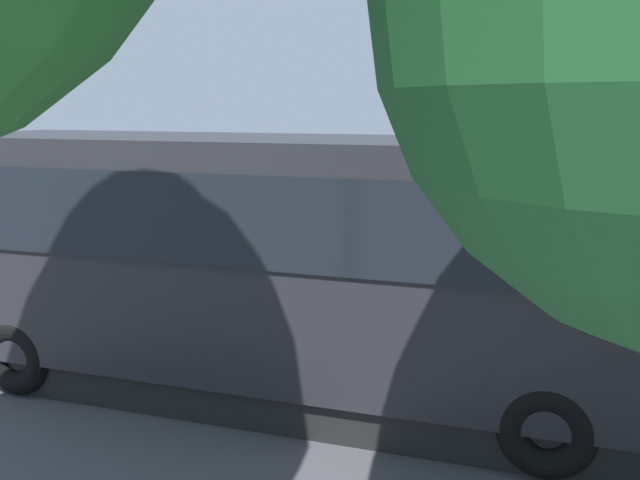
{
  "coord_description": "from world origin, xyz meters",
  "views": [
    {
      "loc": [
        -4.41,
        13.23,
        3.66
      ],
      "look_at": [
        -0.14,
        -0.3,
        1.1
      ],
      "focal_mm": 42.75,
      "sensor_mm": 36.0,
      "label": 1
    }
  ],
  "objects_px": {
    "tour_bus": "(286,269)",
    "traffic_cone": "(343,252)",
    "spectator_far_left": "(400,273)",
    "parked_motorcycle_silver": "(480,332)",
    "stunt_motorcycle": "(282,216)",
    "spectator_left": "(340,273)",
    "spectator_centre": "(286,265)",
    "spectator_right": "(227,268)"
  },
  "relations": [
    {
      "from": "tour_bus",
      "to": "traffic_cone",
      "type": "bearing_deg",
      "value": -79.45
    },
    {
      "from": "spectator_far_left",
      "to": "parked_motorcycle_silver",
      "type": "xyz_separation_m",
      "value": [
        -1.3,
        0.73,
        -0.6
      ]
    },
    {
      "from": "tour_bus",
      "to": "stunt_motorcycle",
      "type": "height_order",
      "value": "tour_bus"
    },
    {
      "from": "tour_bus",
      "to": "stunt_motorcycle",
      "type": "xyz_separation_m",
      "value": [
        2.98,
        -7.87,
        -0.58
      ]
    },
    {
      "from": "spectator_far_left",
      "to": "stunt_motorcycle",
      "type": "relative_size",
      "value": 0.95
    },
    {
      "from": "traffic_cone",
      "to": "spectator_far_left",
      "type": "bearing_deg",
      "value": 114.58
    },
    {
      "from": "spectator_left",
      "to": "stunt_motorcycle",
      "type": "height_order",
      "value": "stunt_motorcycle"
    },
    {
      "from": "spectator_centre",
      "to": "spectator_right",
      "type": "relative_size",
      "value": 1.07
    },
    {
      "from": "tour_bus",
      "to": "parked_motorcycle_silver",
      "type": "height_order",
      "value": "tour_bus"
    },
    {
      "from": "parked_motorcycle_silver",
      "to": "stunt_motorcycle",
      "type": "height_order",
      "value": "stunt_motorcycle"
    },
    {
      "from": "spectator_left",
      "to": "parked_motorcycle_silver",
      "type": "bearing_deg",
      "value": 159.43
    },
    {
      "from": "spectator_centre",
      "to": "spectator_right",
      "type": "distance_m",
      "value": 0.99
    },
    {
      "from": "spectator_left",
      "to": "stunt_motorcycle",
      "type": "relative_size",
      "value": 0.87
    },
    {
      "from": "spectator_right",
      "to": "parked_motorcycle_silver",
      "type": "distance_m",
      "value": 4.23
    },
    {
      "from": "spectator_far_left",
      "to": "traffic_cone",
      "type": "height_order",
      "value": "spectator_far_left"
    },
    {
      "from": "parked_motorcycle_silver",
      "to": "stunt_motorcycle",
      "type": "bearing_deg",
      "value": -49.08
    },
    {
      "from": "tour_bus",
      "to": "spectator_left",
      "type": "distance_m",
      "value": 2.82
    },
    {
      "from": "spectator_centre",
      "to": "stunt_motorcycle",
      "type": "bearing_deg",
      "value": -68.83
    },
    {
      "from": "spectator_centre",
      "to": "parked_motorcycle_silver",
      "type": "distance_m",
      "value": 3.32
    },
    {
      "from": "traffic_cone",
      "to": "parked_motorcycle_silver",
      "type": "bearing_deg",
      "value": 121.89
    },
    {
      "from": "stunt_motorcycle",
      "to": "tour_bus",
      "type": "bearing_deg",
      "value": 110.75
    },
    {
      "from": "tour_bus",
      "to": "spectator_left",
      "type": "xyz_separation_m",
      "value": [
        0.09,
        -2.74,
        -0.65
      ]
    },
    {
      "from": "spectator_right",
      "to": "spectator_far_left",
      "type": "bearing_deg",
      "value": -177.51
    },
    {
      "from": "spectator_far_left",
      "to": "stunt_motorcycle",
      "type": "distance_m",
      "value": 6.55
    },
    {
      "from": "stunt_motorcycle",
      "to": "traffic_cone",
      "type": "xyz_separation_m",
      "value": [
        -1.54,
        0.11,
        -0.75
      ]
    },
    {
      "from": "parked_motorcycle_silver",
      "to": "traffic_cone",
      "type": "distance_m",
      "value": 6.93
    },
    {
      "from": "spectator_left",
      "to": "traffic_cone",
      "type": "height_order",
      "value": "spectator_left"
    },
    {
      "from": "parked_motorcycle_silver",
      "to": "traffic_cone",
      "type": "relative_size",
      "value": 3.26
    },
    {
      "from": "spectator_far_left",
      "to": "tour_bus",
      "type": "bearing_deg",
      "value": 70.76
    },
    {
      "from": "spectator_far_left",
      "to": "spectator_centre",
      "type": "height_order",
      "value": "spectator_centre"
    },
    {
      "from": "spectator_far_left",
      "to": "spectator_right",
      "type": "xyz_separation_m",
      "value": [
        2.85,
        0.12,
        -0.07
      ]
    },
    {
      "from": "spectator_left",
      "to": "traffic_cone",
      "type": "bearing_deg",
      "value": -74.91
    },
    {
      "from": "spectator_centre",
      "to": "stunt_motorcycle",
      "type": "height_order",
      "value": "stunt_motorcycle"
    },
    {
      "from": "tour_bus",
      "to": "stunt_motorcycle",
      "type": "distance_m",
      "value": 8.44
    },
    {
      "from": "tour_bus",
      "to": "parked_motorcycle_silver",
      "type": "distance_m",
      "value": 3.13
    },
    {
      "from": "spectator_left",
      "to": "parked_motorcycle_silver",
      "type": "height_order",
      "value": "spectator_left"
    },
    {
      "from": "tour_bus",
      "to": "traffic_cone",
      "type": "distance_m",
      "value": 8.01
    },
    {
      "from": "parked_motorcycle_silver",
      "to": "stunt_motorcycle",
      "type": "distance_m",
      "value": 7.96
    },
    {
      "from": "tour_bus",
      "to": "spectator_centre",
      "type": "distance_m",
      "value": 2.86
    },
    {
      "from": "spectator_far_left",
      "to": "stunt_motorcycle",
      "type": "bearing_deg",
      "value": -53.5
    },
    {
      "from": "spectator_left",
      "to": "traffic_cone",
      "type": "distance_m",
      "value": 5.24
    },
    {
      "from": "spectator_left",
      "to": "parked_motorcycle_silver",
      "type": "xyz_separation_m",
      "value": [
        -2.31,
        0.87,
        -0.51
      ]
    }
  ]
}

